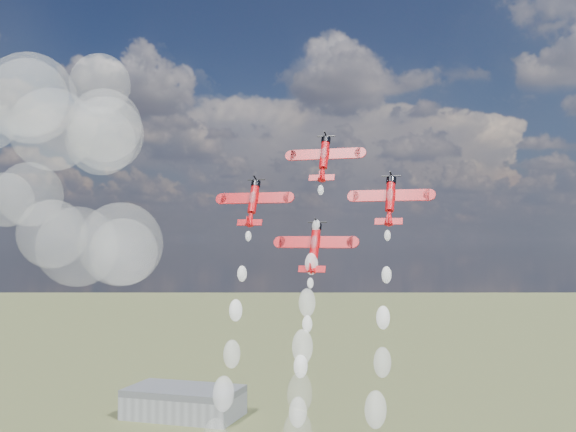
{
  "coord_description": "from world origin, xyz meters",
  "views": [
    {
      "loc": [
        13.77,
        -96.49,
        79.35
      ],
      "look_at": [
        -22.5,
        21.52,
        83.61
      ],
      "focal_mm": 42.0,
      "sensor_mm": 36.0,
      "label": 1
    }
  ],
  "objects_px": {
    "plane_left": "(253,202)",
    "plane_right": "(390,199)",
    "hangar": "(184,402)",
    "plane_lead": "(324,157)",
    "plane_slot": "(315,246)"
  },
  "relations": [
    {
      "from": "plane_left",
      "to": "plane_right",
      "type": "relative_size",
      "value": 1.0
    },
    {
      "from": "hangar",
      "to": "plane_left",
      "type": "distance_m",
      "value": 199.39
    },
    {
      "from": "plane_left",
      "to": "plane_lead",
      "type": "bearing_deg",
      "value": 15.33
    },
    {
      "from": "plane_left",
      "to": "plane_slot",
      "type": "bearing_deg",
      "value": -15.33
    },
    {
      "from": "hangar",
      "to": "plane_right",
      "type": "distance_m",
      "value": 212.26
    },
    {
      "from": "hangar",
      "to": "plane_left",
      "type": "height_order",
      "value": "plane_left"
    },
    {
      "from": "hangar",
      "to": "plane_right",
      "type": "bearing_deg",
      "value": -53.75
    },
    {
      "from": "hangar",
      "to": "plane_lead",
      "type": "bearing_deg",
      "value": -56.28
    },
    {
      "from": "plane_left",
      "to": "plane_right",
      "type": "distance_m",
      "value": 25.58
    },
    {
      "from": "hangar",
      "to": "plane_lead",
      "type": "distance_m",
      "value": 206.22
    },
    {
      "from": "plane_right",
      "to": "plane_slot",
      "type": "height_order",
      "value": "plane_right"
    },
    {
      "from": "plane_right",
      "to": "plane_lead",
      "type": "bearing_deg",
      "value": 164.67
    },
    {
      "from": "plane_left",
      "to": "hangar",
      "type": "bearing_deg",
      "value": 119.77
    },
    {
      "from": "plane_lead",
      "to": "plane_left",
      "type": "height_order",
      "value": "plane_lead"
    },
    {
      "from": "plane_left",
      "to": "plane_slot",
      "type": "relative_size",
      "value": 1.0
    }
  ]
}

